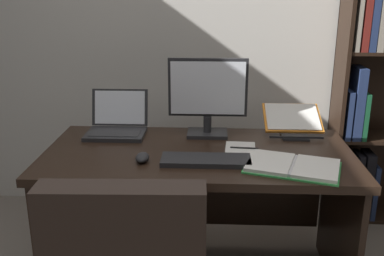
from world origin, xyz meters
name	(u,v)px	position (x,y,z in m)	size (l,w,h in m)	color
wall_back	(201,10)	(0.00, 1.94, 1.38)	(4.80, 0.12, 2.77)	beige
desk	(199,182)	(0.02, 1.03, 0.54)	(1.54, 0.76, 0.75)	black
monitor	(208,98)	(0.06, 1.20, 0.96)	(0.43, 0.16, 0.43)	#232326
laptop	(117,125)	(-0.44, 1.21, 0.80)	(0.32, 0.29, 0.23)	#232326
keyboard	(206,160)	(0.06, 0.80, 0.76)	(0.42, 0.15, 0.02)	#232326
computer_mouse	(142,158)	(-0.24, 0.80, 0.77)	(0.06, 0.10, 0.04)	#232326
reading_stand_with_book	(293,120)	(0.54, 1.28, 0.82)	(0.32, 0.30, 0.13)	#232326
open_binder	(293,166)	(0.46, 0.75, 0.76)	(0.48, 0.38, 0.02)	green
notepad	(240,149)	(0.23, 0.97, 0.76)	(0.15, 0.21, 0.01)	silver
pen	(244,148)	(0.25, 0.97, 0.77)	(0.01, 0.01, 0.14)	black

